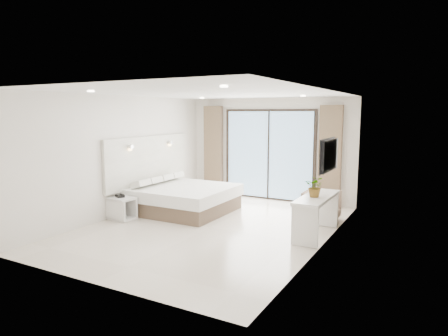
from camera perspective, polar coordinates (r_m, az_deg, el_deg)
The scene contains 8 objects.
ground at distance 8.23m, azimuth -1.95°, elevation -8.46°, with size 6.20×6.20×0.00m, color beige.
room_shell at distance 8.76m, azimuth -0.30°, elevation 3.09°, with size 4.62×6.22×2.72m.
bed at distance 9.49m, azimuth -5.81°, elevation -4.32°, with size 2.14×2.04×0.74m.
nightstand at distance 9.04m, azimuth -14.39°, elevation -5.61°, with size 0.57×0.49×0.48m.
phone at distance 9.01m, azimuth -14.64°, elevation -3.86°, with size 0.19×0.15×0.06m, color black.
console_desk at distance 7.73m, azimuth 13.08°, elevation -5.42°, with size 0.49×1.58×0.77m.
plant at distance 7.55m, azimuth 12.93°, elevation -2.93°, with size 0.35×0.39×0.31m, color #33662D.
armchair at distance 8.86m, azimuth 13.79°, elevation -5.06°, with size 0.71×0.66×0.73m, color #8B695B.
Camera 1 is at (4.03, -6.79, 2.32)m, focal length 32.00 mm.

